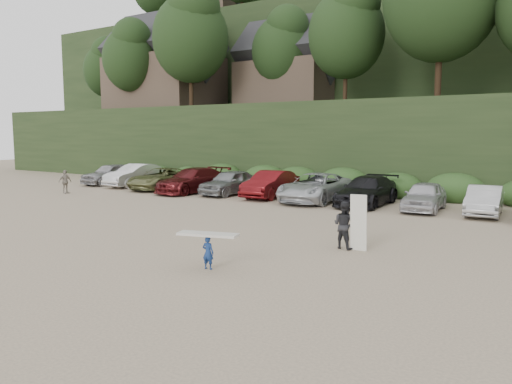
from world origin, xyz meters
The scene contains 6 objects.
ground centered at (0.00, 0.00, 0.00)m, with size 120.00×120.00×0.00m, color tan.
hillside_backdrop centered at (-0.26, 35.93, 11.22)m, with size 90.00×41.50×28.00m.
parked_cars centered at (-3.76, 10.14, 0.78)m, with size 34.06×6.31×1.63m.
distant_walker centered at (-17.57, 4.86, 0.75)m, with size 0.88×0.37×1.51m, color gray.
child_surfer centered at (1.39, -4.23, 0.71)m, with size 1.81×0.97×1.05m.
adult_surfer centered at (3.65, 0.27, 0.81)m, with size 1.27×0.73×1.88m.
Camera 1 is at (10.12, -15.10, 3.86)m, focal length 35.00 mm.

